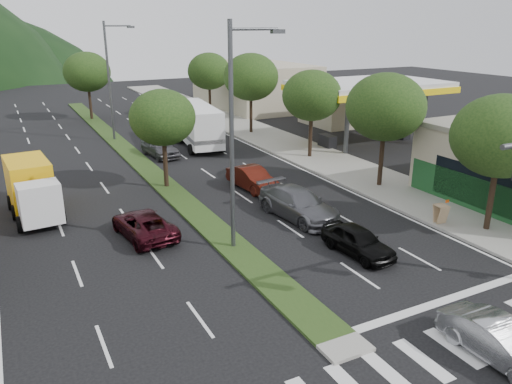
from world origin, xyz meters
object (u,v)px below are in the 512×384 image
car_queue_e (160,147)px  a_frame_sign (441,212)px  sedan_silver (499,341)px  suv_maroon (144,225)px  tree_med_far (87,72)px  tree_med_near (163,118)px  tree_r_d (251,77)px  box_truck (32,190)px  car_queue_a (358,241)px  car_queue_d (182,132)px  streetlight_near (236,128)px  streetlight_mid (111,76)px  tree_r_c (312,96)px  car_queue_c (252,179)px  tree_r_e (209,71)px  tree_r_a (501,136)px  tree_r_b (386,107)px  motorhome (197,124)px  car_queue_b (298,204)px

car_queue_e → a_frame_sign: bearing=-73.5°
sedan_silver → suv_maroon: 15.86m
tree_med_far → tree_med_near: bearing=-90.0°
tree_med_near → suv_maroon: bearing=-115.7°
tree_r_d → box_truck: tree_r_d is taller
car_queue_a → car_queue_d: size_ratio=0.84×
streetlight_near → streetlight_mid: bearing=90.0°
car_queue_a → car_queue_e: size_ratio=0.86×
tree_r_c → car_queue_c: tree_r_c is taller
tree_r_e → suv_maroon: 32.92m
tree_r_a → car_queue_d: (-6.49, 26.73, -4.19)m
streetlight_near → tree_r_a: bearing=-18.7°
car_queue_e → a_frame_sign: car_queue_e is taller
streetlight_near → sedan_silver: streetlight_near is taller
tree_r_d → car_queue_c: (-7.35, -14.78, -4.49)m
tree_r_b → tree_med_far: tree_r_b is taller
streetlight_near → a_frame_sign: size_ratio=7.68×
car_queue_c → tree_r_d: bearing=58.1°
motorhome → suv_maroon: bearing=-110.9°
car_queue_d → car_queue_c: bearing=-86.3°
tree_r_c → car_queue_b: 13.11m
tree_med_far → tree_r_e: bearing=-18.4°
sedan_silver → suv_maroon: bearing=115.9°
tree_med_far → car_queue_e: size_ratio=1.57×
box_truck → car_queue_b: bearing=146.5°
suv_maroon → car_queue_e: 15.48m
car_queue_c → suv_maroon: bearing=-158.4°
tree_r_e → tree_med_near: (-12.00, -22.00, -0.46)m
tree_r_e → sedan_silver: (-8.13, -43.00, -4.26)m
sedan_silver → a_frame_sign: a_frame_sign is taller
streetlight_near → car_queue_b: (4.46, 1.88, -4.81)m
tree_r_a → car_queue_c: tree_r_a is taller
tree_r_d → car_queue_a: (-7.33, -25.12, -4.53)m
tree_med_near → motorhome: tree_med_near is taller
car_queue_b → suv_maroon: bearing=164.2°
tree_med_near → streetlight_mid: 15.05m
sedan_silver → motorhome: 31.07m
tree_r_d → streetlight_mid: size_ratio=0.72×
tree_r_e → car_queue_a: bearing=-101.8°
car_queue_a → a_frame_sign: 5.87m
tree_r_d → car_queue_d: bearing=173.6°
streetlight_mid → car_queue_a: size_ratio=2.63×
tree_med_far → car_queue_a: bearing=-83.2°
tree_r_d → car_queue_c: bearing=-116.4°
car_queue_d → car_queue_e: 6.14m
car_queue_c → motorhome: size_ratio=0.47×
tree_r_b → tree_r_d: 18.00m
car_queue_d → a_frame_sign: (4.99, -25.13, 0.10)m
car_queue_a → car_queue_c: (-0.02, 10.34, 0.05)m
tree_r_a → box_truck: bearing=147.0°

